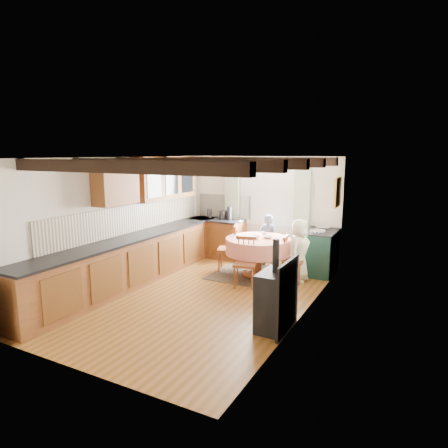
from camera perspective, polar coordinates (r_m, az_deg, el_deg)
The scene contains 41 objects.
floor at distance 7.03m, azimuth -3.08°, elevation -10.31°, with size 3.60×5.50×0.00m, color #965A28.
ceiling at distance 6.58m, azimuth -3.29°, elevation 9.65°, with size 3.60×5.50×0.00m, color white.
wall_back at distance 9.14m, azimuth 5.69°, elevation 2.25°, with size 3.60×0.00×2.40m, color silver.
wall_front at distance 4.63m, azimuth -21.01°, elevation -6.37°, with size 3.60×0.00×2.40m, color silver.
wall_left at distance 7.77m, azimuth -14.66°, elevation 0.53°, with size 0.00×5.50×2.40m, color silver.
wall_right at distance 6.00m, azimuth 11.76°, elevation -2.17°, with size 0.00×5.50×2.40m, color silver.
beam_a at distance 4.98m, azimuth -15.32°, elevation 8.05°, with size 3.60×0.16×0.16m, color black.
beam_b at distance 5.75m, azimuth -8.46°, elevation 8.56°, with size 3.60×0.16×0.16m, color black.
beam_c at distance 6.58m, azimuth -3.28°, elevation 8.86°, with size 3.60×0.16×0.16m, color black.
beam_d at distance 7.46m, azimuth 0.72°, elevation 9.05°, with size 3.60×0.16×0.16m, color black.
beam_e at distance 8.36m, azimuth 3.87°, elevation 9.16°, with size 3.60×0.16×0.16m, color black.
splash_left at distance 7.98m, azimuth -13.11°, elevation 0.85°, with size 0.02×4.50×0.55m, color beige.
splash_back at distance 9.54m, azimuth 0.07°, elevation 2.64°, with size 1.40×0.02×0.55m, color beige.
base_cabinet_left at distance 7.74m, azimuth -12.75°, elevation -5.20°, with size 0.60×5.30×0.88m, color brown.
base_cabinet_back at distance 9.45m, azimuth -0.99°, elevation -2.12°, with size 1.30×0.60×0.88m, color brown.
worktop_left at distance 7.62m, azimuth -12.77°, elevation -1.88°, with size 0.64×5.30×0.04m, color black.
worktop_back at distance 9.35m, azimuth -1.06°, elevation 0.61°, with size 1.30×0.64×0.04m, color black.
wall_cabinet_glass at distance 8.50m, azimuth -8.56°, elevation 6.66°, with size 0.34×1.80×0.90m, color brown.
wall_cabinet_solid at distance 7.35m, azimuth -15.49°, elevation 5.46°, with size 0.34×0.90×0.70m, color brown.
window_frame at distance 9.04m, azimuth 6.29°, elevation 4.70°, with size 1.34×0.03×1.54m, color white.
window_pane at distance 9.05m, azimuth 6.30°, elevation 4.71°, with size 1.20×0.01×1.40m, color white.
curtain_left at distance 9.37m, azimuth 1.20°, elevation 1.88°, with size 0.35×0.10×2.10m, color #99B887.
curtain_right at distance 8.75m, azimuth 11.21°, elevation 1.08°, with size 0.35×0.10×2.10m, color #99B887.
curtain_rod at distance 8.92m, azimuth 6.17°, elevation 8.49°, with size 0.03×0.03×2.00m, color black.
wall_picture at distance 8.14m, azimuth 16.19°, elevation 4.45°, with size 0.04×0.50×0.60m, color gold.
wall_plate at distance 8.72m, azimuth 12.11°, elevation 4.99°, with size 0.30×0.30×0.02m, color silver.
rug at distance 8.09m, azimuth 4.92°, elevation -7.49°, with size 1.82×1.42×0.01m, color black.
dining_table at distance 7.98m, azimuth 4.96°, elevation -4.84°, with size 1.31×1.31×0.79m, color tan, non-canonical shape.
chair_near at distance 7.31m, azimuth 3.03°, elevation -5.61°, with size 0.40×0.42×0.94m, color brown, non-canonical shape.
chair_left at distance 8.33m, azimuth 0.54°, elevation -3.44°, with size 0.42×0.44×0.99m, color brown, non-canonical shape.
chair_right at distance 7.69m, azimuth 10.06°, elevation -5.07°, with size 0.39×0.41×0.91m, color brown, non-canonical shape.
aga_range at distance 8.40m, azimuth 13.74°, elevation -3.87°, with size 0.64×0.99×0.92m, color #17372E, non-canonical shape.
cast_iron_stove at distance 5.60m, azimuth 7.45°, elevation -8.75°, with size 0.39×0.65×1.31m, color black, non-canonical shape.
child_far at distance 8.70m, azimuth 6.42°, elevation -2.34°, with size 0.42×0.28×1.16m, color #435466.
child_right at distance 7.74m, azimuth 10.87°, elevation -3.79°, with size 0.60×0.39×1.23m, color #E9EEC6.
bowl_a at distance 7.89m, azimuth 6.44°, elevation -1.92°, with size 0.19×0.19×0.05m, color silver.
bowl_b at distance 7.84m, azimuth 4.58°, elevation -1.94°, with size 0.18×0.18×0.06m, color silver.
cup at distance 8.04m, azimuth 5.92°, elevation -1.51°, with size 0.10×0.10×0.09m, color silver.
canister_tall at distance 9.51m, azimuth -2.15°, elevation 1.57°, with size 0.13×0.13×0.22m, color #262628.
canister_wide at distance 9.31m, azimuth -0.14°, elevation 1.34°, with size 0.18×0.18×0.20m, color #262628.
canister_slim at distance 9.20m, azimuth 0.78°, elevation 1.57°, with size 0.11×0.11×0.31m, color #262628.
Camera 1 is at (3.38, -5.64, 2.48)m, focal length 31.43 mm.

